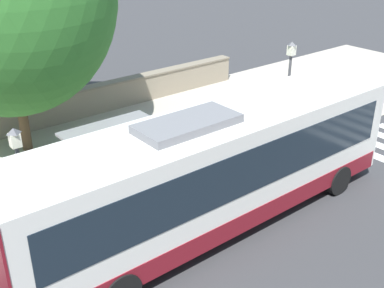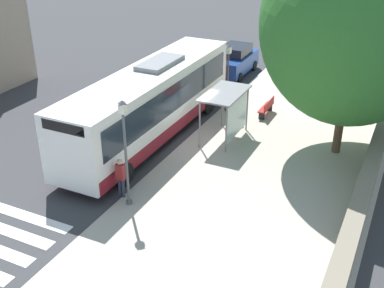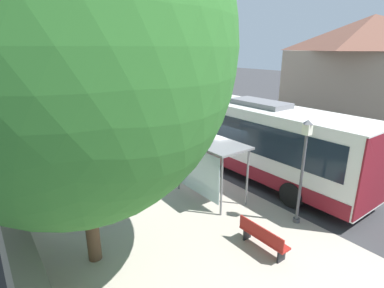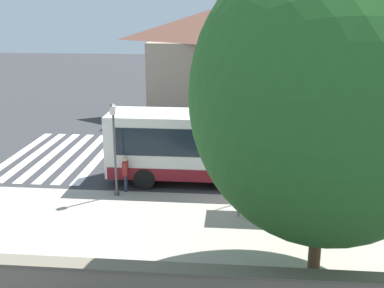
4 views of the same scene
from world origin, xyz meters
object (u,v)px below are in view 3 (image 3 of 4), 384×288
(pedestrian, at_px, (161,133))
(bench, at_px, (263,237))
(street_lamp_near, at_px, (303,164))
(shade_tree, at_px, (71,47))
(bus_shelter, at_px, (209,152))
(bus, at_px, (243,133))
(street_lamp_far, at_px, (150,108))

(pedestrian, height_order, bench, pedestrian)
(street_lamp_near, relative_size, shade_tree, 0.37)
(bus_shelter, bearing_deg, shade_tree, -169.31)
(bus, height_order, street_lamp_far, street_lamp_far)
(shade_tree, bearing_deg, bus_shelter, 10.69)
(pedestrian, distance_m, street_lamp_far, 1.66)
(bench, relative_size, street_lamp_near, 0.45)
(street_lamp_far, bearing_deg, shade_tree, -128.81)
(bus, bearing_deg, pedestrian, 107.10)
(bench, height_order, street_lamp_far, street_lamp_far)
(street_lamp_near, bearing_deg, bus, 66.69)
(bus, height_order, bench, bus)
(bus, relative_size, street_lamp_near, 3.35)
(bus_shelter, height_order, bench, bus_shelter)
(pedestrian, bearing_deg, street_lamp_near, -92.38)
(pedestrian, relative_size, street_lamp_near, 0.45)
(bench, bearing_deg, bus, 49.83)
(bus_shelter, xyz_separation_m, shade_tree, (-5.05, -0.95, 3.93))
(bus, distance_m, shade_tree, 9.59)
(bus_shelter, xyz_separation_m, street_lamp_far, (1.22, 6.84, 0.55))
(street_lamp_far, bearing_deg, pedestrian, -30.28)
(bench, relative_size, street_lamp_far, 0.39)
(street_lamp_near, distance_m, street_lamp_far, 10.15)
(bus_shelter, xyz_separation_m, street_lamp_near, (1.33, -3.30, 0.24))
(bus_shelter, distance_m, street_lamp_near, 3.57)
(bus, xyz_separation_m, bench, (-4.19, -4.97, -1.40))
(bench, bearing_deg, shade_tree, 147.63)
(street_lamp_near, distance_m, shade_tree, 7.74)
(street_lamp_near, bearing_deg, street_lamp_far, 90.64)
(bench, bearing_deg, street_lamp_near, 8.17)
(bus_shelter, bearing_deg, bus, 22.03)
(bus, distance_m, pedestrian, 5.50)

